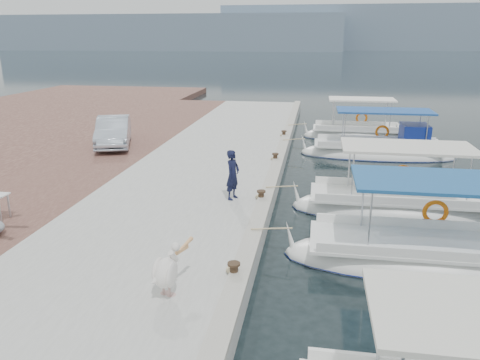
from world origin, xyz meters
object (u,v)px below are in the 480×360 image
(pelican, at_px, (167,271))
(fisherman, at_px, (233,175))
(fishing_caique_c, at_px, (396,209))
(parked_car, at_px, (113,132))
(fishing_caique_b, at_px, (429,260))
(fishing_caique_e, at_px, (356,136))
(fishing_caique_d, at_px, (379,153))

(pelican, xyz_separation_m, fisherman, (0.28, 5.94, 0.28))
(fishing_caique_c, height_order, parked_car, fishing_caique_c)
(fisherman, height_order, parked_car, fisherman)
(fishing_caique_b, relative_size, fisherman, 4.55)
(parked_car, bearing_deg, fishing_caique_e, 7.58)
(fishing_caique_e, xyz_separation_m, parked_car, (-11.74, -6.03, 1.06))
(fishing_caique_b, bearing_deg, fishing_caique_e, 92.47)
(parked_car, bearing_deg, fishing_caique_c, -44.75)
(fishing_caique_c, height_order, fisherman, fishing_caique_c)
(fishing_caique_e, bearing_deg, fishing_caique_d, -79.58)
(fishing_caique_e, bearing_deg, fisherman, -110.88)
(fishing_caique_c, distance_m, pelican, 8.83)
(fishing_caique_c, relative_size, fisherman, 4.21)
(fisherman, bearing_deg, pelican, -163.05)
(fishing_caique_b, height_order, fishing_caique_e, same)
(fishing_caique_e, xyz_separation_m, fisherman, (-4.82, -12.64, 1.17))
(fishing_caique_c, xyz_separation_m, fishing_caique_e, (-0.39, 11.73, 0.00))
(fishing_caique_e, distance_m, pelican, 19.29)
(fishing_caique_e, relative_size, pelican, 4.60)
(fishing_caique_d, xyz_separation_m, parked_car, (-12.50, -1.92, 1.00))
(fishing_caique_b, distance_m, parked_car, 15.55)
(fisherman, bearing_deg, fishing_caique_c, -60.45)
(fishing_caique_b, bearing_deg, fishing_caique_c, 94.25)
(fisherman, distance_m, parked_car, 9.57)
(fishing_caique_b, distance_m, fishing_caique_c, 3.63)
(fishing_caique_b, xyz_separation_m, fishing_caique_d, (0.09, 11.23, 0.07))
(fishing_caique_c, bearing_deg, fisherman, -170.11)
(fishing_caique_c, xyz_separation_m, parked_car, (-12.14, 5.69, 1.06))
(fishing_caique_b, distance_m, pelican, 6.67)
(pelican, relative_size, fisherman, 0.81)
(fishing_caique_c, relative_size, fishing_caique_d, 0.93)
(pelican, bearing_deg, fishing_caique_d, 67.94)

